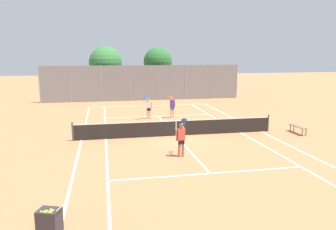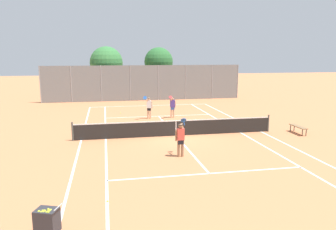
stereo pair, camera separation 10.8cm
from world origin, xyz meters
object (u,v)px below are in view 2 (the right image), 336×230
at_px(loose_tennis_ball_2, 107,201).
at_px(player_far_right, 172,106).
at_px(tree_behind_left, 106,64).
at_px(player_far_left, 149,107).
at_px(ball_cart, 47,221).
at_px(loose_tennis_ball_3, 192,108).
at_px(loose_tennis_ball_1, 142,126).
at_px(loose_tennis_ball_0, 178,138).
at_px(player_near_side, 181,138).
at_px(loose_tennis_ball_4, 120,113).
at_px(tennis_net, 176,128).
at_px(tree_behind_right, 158,63).
at_px(courtside_bench, 298,127).

bearing_deg(loose_tennis_ball_2, player_far_right, 69.96).
bearing_deg(tree_behind_left, player_far_left, -76.61).
bearing_deg(ball_cart, player_far_right, 67.31).
height_order(loose_tennis_ball_2, loose_tennis_ball_3, same).
bearing_deg(loose_tennis_ball_1, ball_cart, -106.74).
xyz_separation_m(ball_cart, loose_tennis_ball_0, (5.65, 9.54, -0.50)).
distance_m(player_near_side, loose_tennis_ball_1, 7.09).
bearing_deg(player_near_side, player_far_right, 80.57).
bearing_deg(loose_tennis_ball_4, loose_tennis_ball_1, -77.08).
relative_size(player_near_side, loose_tennis_ball_3, 26.88).
distance_m(player_far_left, loose_tennis_ball_1, 2.85).
distance_m(tennis_net, loose_tennis_ball_0, 0.84).
height_order(loose_tennis_ball_1, tree_behind_left, tree_behind_left).
height_order(ball_cart, player_far_right, player_far_right).
bearing_deg(loose_tennis_ball_4, loose_tennis_ball_2, -94.23).
bearing_deg(loose_tennis_ball_1, player_near_side, -81.37).
bearing_deg(loose_tennis_ball_2, ball_cart, -128.58).
relative_size(loose_tennis_ball_0, tree_behind_left, 0.01).
bearing_deg(tree_behind_right, loose_tennis_ball_1, -103.02).
bearing_deg(loose_tennis_ball_2, tree_behind_left, 89.56).
distance_m(player_far_left, loose_tennis_ball_0, 6.38).
bearing_deg(tennis_net, player_far_left, 98.83).
relative_size(ball_cart, loose_tennis_ball_3, 14.58).
relative_size(courtside_bench, tree_behind_left, 0.27).
relative_size(loose_tennis_ball_3, tree_behind_right, 0.01).
height_order(ball_cart, loose_tennis_ball_0, ball_cart).
bearing_deg(loose_tennis_ball_1, courtside_bench, -22.65).
height_order(courtside_bench, tree_behind_left, tree_behind_left).
bearing_deg(loose_tennis_ball_0, tree_behind_right, 84.11).
relative_size(loose_tennis_ball_4, courtside_bench, 0.04).
distance_m(ball_cart, loose_tennis_ball_2, 2.54).
height_order(player_near_side, loose_tennis_ball_0, player_near_side).
xyz_separation_m(loose_tennis_ball_1, loose_tennis_ball_4, (-1.20, 5.24, 0.00)).
bearing_deg(loose_tennis_ball_3, player_far_left, -136.89).
relative_size(loose_tennis_ball_1, loose_tennis_ball_2, 1.00).
distance_m(loose_tennis_ball_4, tree_behind_right, 12.41).
bearing_deg(tree_behind_right, courtside_bench, -74.48).
bearing_deg(tennis_net, loose_tennis_ball_1, 119.56).
relative_size(tennis_net, ball_cart, 12.47).
relative_size(tennis_net, loose_tennis_ball_3, 181.82).
height_order(courtside_bench, tree_behind_right, tree_behind_right).
relative_size(tennis_net, courtside_bench, 8.00).
height_order(ball_cart, tree_behind_left, tree_behind_left).
distance_m(loose_tennis_ball_0, loose_tennis_ball_2, 8.62).
bearing_deg(loose_tennis_ball_4, loose_tennis_ball_3, 13.12).
bearing_deg(player_far_left, tennis_net, -81.17).
bearing_deg(tree_behind_left, loose_tennis_ball_2, -90.44).
xyz_separation_m(ball_cart, tree_behind_right, (7.67, 29.21, 3.32)).
height_order(player_near_side, loose_tennis_ball_1, player_near_side).
relative_size(loose_tennis_ball_2, courtside_bench, 0.04).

